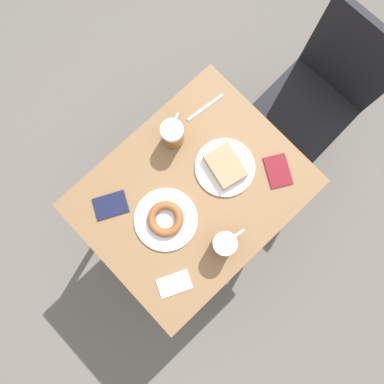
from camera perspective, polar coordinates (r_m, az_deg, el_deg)
name	(u,v)px	position (r m, az deg, el deg)	size (l,w,h in m)	color
ground_plane	(192,213)	(2.19, 0.00, -3.14)	(8.00, 8.00, 0.00)	#666059
table	(192,196)	(1.53, 0.00, -0.60)	(0.67, 0.85, 0.75)	olive
chair	(327,86)	(1.88, 19.89, 14.96)	(0.41, 0.41, 0.94)	black
plate_with_cake	(225,167)	(1.45, 5.07, 3.87)	(0.23, 0.23, 0.04)	white
plate_with_donut	(166,219)	(1.42, -4.03, -4.16)	(0.24, 0.24, 0.04)	white
beer_mug_left	(173,133)	(1.44, -2.94, 8.90)	(0.09, 0.12, 0.12)	#8C5619
beer_mug_center	(225,243)	(1.37, 4.98, -7.79)	(0.09, 0.13, 0.12)	#8C5619
napkin_folded	(174,284)	(1.43, -2.71, -13.80)	(0.12, 0.14, 0.00)	white
fork	(205,107)	(1.53, 2.00, 12.76)	(0.03, 0.18, 0.00)	silver
passport_near_edge	(278,171)	(1.49, 12.96, 3.16)	(0.15, 0.14, 0.01)	maroon
passport_far_edge	(111,205)	(1.47, -12.29, -2.00)	(0.13, 0.15, 0.01)	#141938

